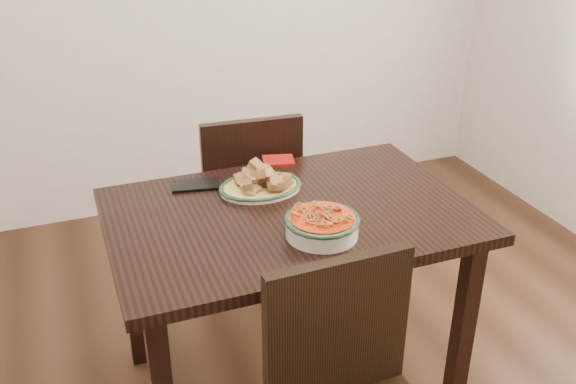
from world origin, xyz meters
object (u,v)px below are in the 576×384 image
object	(u,v)px
dining_table	(290,235)
chair_far	(248,196)
noodle_bowl	(322,223)
fish_plate	(260,179)
smartphone	(196,185)

from	to	relation	value
dining_table	chair_far	world-z (taller)	chair_far
chair_far	noodle_bowl	bearing A→B (deg)	93.56
fish_plate	smartphone	world-z (taller)	fish_plate
dining_table	chair_far	size ratio (longest dim) A/B	1.37
fish_plate	noodle_bowl	xyz separation A→B (m)	(0.08, -0.37, -0.00)
chair_far	dining_table	bearing A→B (deg)	90.26
dining_table	fish_plate	distance (m)	0.23
chair_far	fish_plate	bearing A→B (deg)	83.01
chair_far	noodle_bowl	size ratio (longest dim) A/B	3.72
fish_plate	smartphone	xyz separation A→B (m)	(-0.21, 0.11, -0.04)
noodle_bowl	fish_plate	bearing A→B (deg)	102.10
chair_far	fish_plate	world-z (taller)	chair_far
chair_far	noodle_bowl	xyz separation A→B (m)	(-0.01, -0.81, 0.29)
dining_table	smartphone	bearing A→B (deg)	130.91
fish_plate	chair_far	bearing A→B (deg)	78.93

